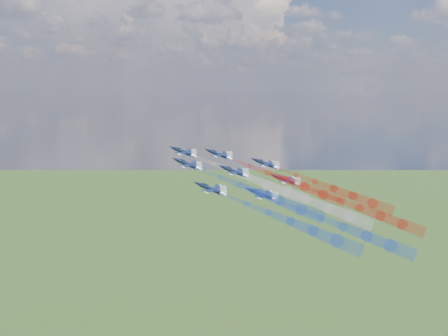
# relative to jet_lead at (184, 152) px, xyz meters

# --- Properties ---
(jet_lead) EXTENTS (14.15, 12.81, 6.23)m
(jet_lead) POSITION_rel_jet_lead_xyz_m (0.00, 0.00, 0.00)
(jet_lead) COLOR black
(trail_lead) EXTENTS (36.37, 18.54, 14.03)m
(trail_lead) POSITION_rel_jet_lead_xyz_m (21.36, -9.17, -6.46)
(trail_lead) COLOR white
(jet_inner_left) EXTENTS (14.15, 12.81, 6.23)m
(jet_inner_left) POSITION_rel_jet_lead_xyz_m (3.40, -13.96, -1.96)
(jet_inner_left) COLOR black
(trail_inner_left) EXTENTS (36.37, 18.54, 14.03)m
(trail_inner_left) POSITION_rel_jet_lead_xyz_m (24.76, -23.13, -8.42)
(trail_inner_left) COLOR blue
(jet_inner_right) EXTENTS (14.15, 12.81, 6.23)m
(jet_inner_right) POSITION_rel_jet_lead_xyz_m (11.23, 3.48, -1.12)
(jet_inner_right) COLOR black
(trail_inner_right) EXTENTS (36.37, 18.54, 14.03)m
(trail_inner_right) POSITION_rel_jet_lead_xyz_m (32.59, -5.69, -7.58)
(trail_inner_right) COLOR red
(jet_outer_left) EXTENTS (14.15, 12.81, 6.23)m
(jet_outer_left) POSITION_rel_jet_lead_xyz_m (11.54, -26.18, -6.95)
(jet_outer_left) COLOR black
(trail_outer_left) EXTENTS (36.37, 18.54, 14.03)m
(trail_outer_left) POSITION_rel_jet_lead_xyz_m (32.90, -35.36, -13.41)
(trail_outer_left) COLOR blue
(jet_center_third) EXTENTS (14.15, 12.81, 6.23)m
(jet_center_third) POSITION_rel_jet_lead_xyz_m (17.01, -10.04, -4.57)
(jet_center_third) COLOR black
(trail_center_third) EXTENTS (36.37, 18.54, 14.03)m
(trail_center_third) POSITION_rel_jet_lead_xyz_m (38.38, -19.22, -11.03)
(trail_center_third) COLOR white
(jet_outer_right) EXTENTS (14.15, 12.81, 6.23)m
(jet_outer_right) POSITION_rel_jet_lead_xyz_m (26.52, 7.17, -4.57)
(jet_outer_right) COLOR black
(trail_outer_right) EXTENTS (36.37, 18.54, 14.03)m
(trail_outer_right) POSITION_rel_jet_lead_xyz_m (47.88, -2.01, -11.03)
(trail_outer_right) COLOR red
(jet_rear_left) EXTENTS (14.15, 12.81, 6.23)m
(jet_rear_left) POSITION_rel_jet_lead_xyz_m (25.63, -21.74, -9.19)
(jet_rear_left) COLOR black
(trail_rear_left) EXTENTS (36.37, 18.54, 14.03)m
(trail_rear_left) POSITION_rel_jet_lead_xyz_m (47.00, -30.92, -15.65)
(trail_rear_left) COLOR blue
(jet_rear_right) EXTENTS (14.15, 12.81, 6.23)m
(jet_rear_right) POSITION_rel_jet_lead_xyz_m (32.83, -3.99, -8.04)
(jet_rear_right) COLOR black
(trail_rear_right) EXTENTS (36.37, 18.54, 14.03)m
(trail_rear_right) POSITION_rel_jet_lead_xyz_m (54.20, -13.16, -14.51)
(trail_rear_right) COLOR red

